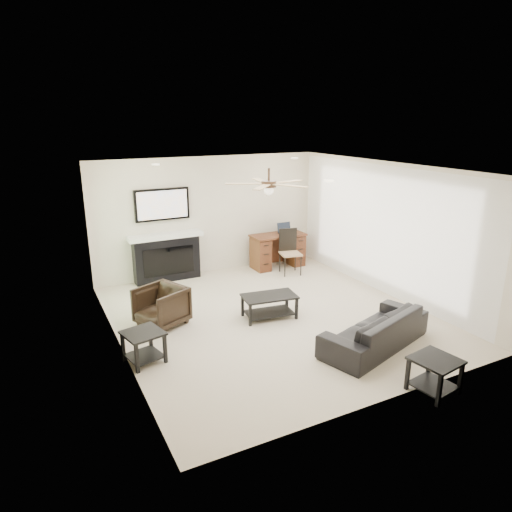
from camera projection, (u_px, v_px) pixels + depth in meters
The scene contains 10 objects.
room_shell at pixel (279, 218), 7.46m from camera, with size 5.50×5.54×2.52m.
sofa at pixel (375, 329), 6.72m from camera, with size 1.89×0.74×0.55m, color black.
armchair at pixel (161, 306), 7.40m from camera, with size 0.69×0.72×0.65m, color black.
coffee_table at pixel (269, 306), 7.71m from camera, with size 0.90×0.50×0.40m, color black.
end_table_near at pixel (434, 375), 5.60m from camera, with size 0.52×0.52×0.45m, color black.
end_table_left at pixel (144, 347), 6.30m from camera, with size 0.50×0.50×0.45m, color black.
fireplace_unit at pixel (166, 236), 9.28m from camera, with size 1.52×0.34×1.91m, color black.
desk at pixel (278, 251), 10.30m from camera, with size 1.22×0.56×0.76m, color #37140D.
desk_chair at pixel (290, 252), 9.80m from camera, with size 0.42×0.44×0.97m, color black.
laptop at pixel (286, 229), 10.23m from camera, with size 0.33×0.24×0.23m, color black.
Camera 1 is at (-3.49, -6.27, 3.26)m, focal length 32.00 mm.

